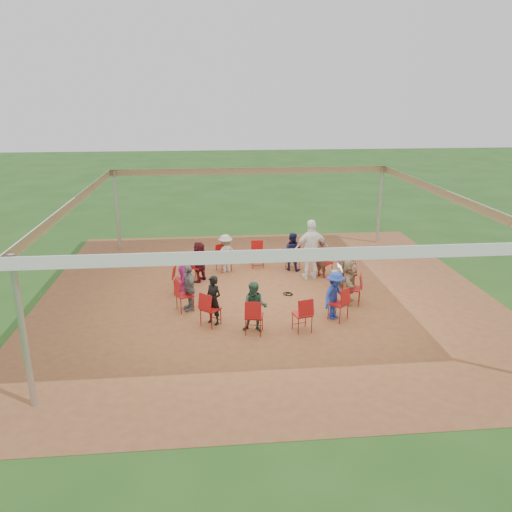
{
  "coord_description": "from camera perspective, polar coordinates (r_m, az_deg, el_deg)",
  "views": [
    {
      "loc": [
        -1.6,
        -13.47,
        5.6
      ],
      "look_at": [
        -0.28,
        0.3,
        1.11
      ],
      "focal_mm": 35.0,
      "sensor_mm": 36.0,
      "label": 1
    }
  ],
  "objects": [
    {
      "name": "person_seated_9",
      "position": [
        13.1,
        9.0,
        -4.47
      ],
      "size": [
        0.89,
        0.86,
        1.28
      ],
      "primitive_type": "imported",
      "rotation": [
        0.0,
        0.0,
        0.73
      ],
      "color": "#203997",
      "rests_on": "ground"
    },
    {
      "name": "chair_6",
      "position": [
        14.71,
        -8.53,
        -2.72
      ],
      "size": [
        0.49,
        0.47,
        0.9
      ],
      "primitive_type": null,
      "rotation": [
        0.0,
        0.0,
        -1.69
      ],
      "color": "#9E1110",
      "rests_on": "ground"
    },
    {
      "name": "standing_person",
      "position": [
        15.73,
        6.35,
        0.74
      ],
      "size": [
        1.2,
        0.73,
        1.92
      ],
      "primitive_type": "imported",
      "rotation": [
        0.0,
        0.0,
        3.28
      ],
      "color": "white",
      "rests_on": "ground"
    },
    {
      "name": "cable_coil",
      "position": [
        14.71,
        3.71,
        -4.36
      ],
      "size": [
        0.34,
        0.34,
        0.03
      ],
      "rotation": [
        0.0,
        0.0,
        -0.29
      ],
      "color": "black",
      "rests_on": "ground"
    },
    {
      "name": "person_seated_10",
      "position": [
        14.1,
        10.6,
        -2.91
      ],
      "size": [
        0.83,
        1.27,
        1.28
      ],
      "primitive_type": "imported",
      "rotation": [
        0.0,
        0.0,
        1.21
      ],
      "color": "#947958",
      "rests_on": "ground"
    },
    {
      "name": "person_seated_7",
      "position": [
        12.7,
        -4.89,
        -5.06
      ],
      "size": [
        0.55,
        0.54,
        1.28
      ],
      "primitive_type": "imported",
      "rotation": [
        0.0,
        0.0,
        -0.72
      ],
      "color": "black",
      "rests_on": "ground"
    },
    {
      "name": "chair_11",
      "position": [
        13.12,
        9.4,
        -5.4
      ],
      "size": [
        0.61,
        0.61,
        0.9
      ],
      "primitive_type": null,
      "rotation": [
        0.0,
        0.0,
        0.73
      ],
      "color": "#9E1110",
      "rests_on": "ground"
    },
    {
      "name": "chair_7",
      "position": [
        13.61,
        -8.13,
        -4.45
      ],
      "size": [
        0.56,
        0.55,
        0.9
      ],
      "primitive_type": null,
      "rotation": [
        0.0,
        0.0,
        -1.2
      ],
      "color": "#9E1110",
      "rests_on": "ground"
    },
    {
      "name": "chair_12",
      "position": [
        14.16,
        11.04,
        -3.69
      ],
      "size": [
        0.56,
        0.55,
        0.9
      ],
      "primitive_type": null,
      "rotation": [
        0.0,
        0.0,
        1.21
      ],
      "color": "#9E1110",
      "rests_on": "ground"
    },
    {
      "name": "person_seated_5",
      "position": [
        14.63,
        -8.1,
        -2.0
      ],
      "size": [
        0.42,
        0.66,
        1.28
      ],
      "primitive_type": "imported",
      "rotation": [
        0.0,
        0.0,
        -1.69
      ],
      "color": "#7F135A",
      "rests_on": "ground"
    },
    {
      "name": "dirt_patch",
      "position": [
        14.67,
        1.2,
        -4.44
      ],
      "size": [
        13.0,
        13.0,
        0.0
      ],
      "primitive_type": "plane",
      "color": "brown",
      "rests_on": "ground"
    },
    {
      "name": "laptop",
      "position": [
        15.1,
        9.38,
        -1.55
      ],
      "size": [
        0.32,
        0.38,
        0.24
      ],
      "rotation": [
        0.0,
        0.0,
        1.7
      ],
      "color": "#B7B7BC",
      "rests_on": "ground"
    },
    {
      "name": "chair_1",
      "position": [
        16.17,
        7.82,
        -0.76
      ],
      "size": [
        0.6,
        0.6,
        0.9
      ],
      "primitive_type": null,
      "rotation": [
        0.0,
        0.0,
        2.18
      ],
      "color": "#9E1110",
      "rests_on": "ground"
    },
    {
      "name": "chair_3",
      "position": [
        16.84,
        0.19,
        0.17
      ],
      "size": [
        0.42,
        0.44,
        0.9
      ],
      "primitive_type": null,
      "rotation": [
        0.0,
        0.0,
        -3.14
      ],
      "color": "#9E1110",
      "rests_on": "ground"
    },
    {
      "name": "tent",
      "position": [
        13.94,
        1.26,
        4.59
      ],
      "size": [
        10.33,
        10.33,
        3.0
      ],
      "color": "#B2B2B7",
      "rests_on": "ground"
    },
    {
      "name": "chair_9",
      "position": [
        12.23,
        -0.21,
        -6.91
      ],
      "size": [
        0.51,
        0.53,
        0.9
      ],
      "primitive_type": null,
      "rotation": [
        0.0,
        0.0,
        -0.24
      ],
      "color": "#9E1110",
      "rests_on": "ground"
    },
    {
      "name": "person_seated_2",
      "position": [
        16.56,
        4.12,
        0.52
      ],
      "size": [
        0.72,
        0.6,
        1.28
      ],
      "primitive_type": "imported",
      "rotation": [
        0.0,
        0.0,
        2.66
      ],
      "color": "#191A44",
      "rests_on": "ground"
    },
    {
      "name": "person_seated_6",
      "position": [
        13.57,
        -7.69,
        -3.6
      ],
      "size": [
        0.63,
        0.84,
        1.28
      ],
      "primitive_type": "imported",
      "rotation": [
        0.0,
        0.0,
        -1.2
      ],
      "color": "slate",
      "rests_on": "ground"
    },
    {
      "name": "chair_2",
      "position": [
        16.72,
        4.23,
        -0.0
      ],
      "size": [
        0.58,
        0.58,
        0.9
      ],
      "primitive_type": null,
      "rotation": [
        0.0,
        0.0,
        2.66
      ],
      "color": "#9E1110",
      "rests_on": "ground"
    },
    {
      "name": "chair_5",
      "position": [
        15.74,
        -6.83,
        -1.25
      ],
      "size": [
        0.6,
        0.59,
        0.9
      ],
      "primitive_type": null,
      "rotation": [
        0.0,
        0.0,
        -2.17
      ],
      "color": "#9E1110",
      "rests_on": "ground"
    },
    {
      "name": "ground",
      "position": [
        14.67,
        1.2,
        -4.46
      ],
      "size": [
        80.0,
        80.0,
        0.0
      ],
      "primitive_type": "plane",
      "color": "#204916",
      "rests_on": "ground"
    },
    {
      "name": "chair_4",
      "position": [
        16.49,
        -3.7,
        -0.25
      ],
      "size": [
        0.58,
        0.59,
        0.9
      ],
      "primitive_type": null,
      "rotation": [
        0.0,
        0.0,
        -2.65
      ],
      "color": "#9E1110",
      "rests_on": "ground"
    },
    {
      "name": "person_seated_1",
      "position": [
        16.02,
        7.56,
        -0.19
      ],
      "size": [
        0.52,
        0.56,
        1.28
      ],
      "primitive_type": "imported",
      "rotation": [
        0.0,
        0.0,
        2.18
      ],
      "color": "brown",
      "rests_on": "ground"
    },
    {
      "name": "person_seated_8",
      "position": [
        12.26,
        -0.13,
        -5.85
      ],
      "size": [
        0.69,
        0.49,
        1.28
      ],
      "primitive_type": "imported",
      "rotation": [
        0.0,
        0.0,
        -0.24
      ],
      "color": "#2D533F",
      "rests_on": "ground"
    },
    {
      "name": "chair_8",
      "position": [
        12.69,
        -5.22,
        -6.04
      ],
      "size": [
        0.61,
        0.61,
        0.9
      ],
      "primitive_type": null,
      "rotation": [
        0.0,
        0.0,
        -0.72
      ],
      "color": "#9E1110",
      "rests_on": "ground"
    },
    {
      "name": "person_seated_4",
      "position": [
        15.61,
        -6.5,
        -0.64
      ],
      "size": [
        1.04,
        1.23,
        1.28
      ],
      "primitive_type": "imported",
      "rotation": [
        0.0,
        0.0,
        -2.17
      ],
      "color": "#421017",
      "rests_on": "ground"
    },
    {
      "name": "chair_0",
      "position": [
        15.26,
        10.31,
        -2.04
      ],
      "size": [
        0.49,
        0.47,
        0.9
      ],
      "primitive_type": null,
      "rotation": [
        0.0,
        0.0,
        1.7
      ],
      "color": "#9E1110",
      "rests_on": "ground"
    },
    {
      "name": "person_seated_0",
      "position": [
        15.15,
        9.94,
        -1.38
      ],
      "size": [
        0.48,
        0.79,
        1.28
      ],
      "primitive_type": "imported",
      "rotation": [
        0.0,
        0.0,
        1.7
      ],
      "color": "#947958",
      "rests_on": "ground"
    },
    {
      "name": "chair_10",
      "position": [
        12.39,
        5.31,
        -6.65
      ],
      "size": [
        0.51,
        0.53,
        0.9
      ],
      "primitive_type": null,
      "rotation": [
        0.0,
        0.0,
        0.25
      ],
      "color": "#9E1110",
      "rests_on": "ground"
    },
    {
      "name": "person_seated_3",
      "position": [
        16.33,
        -3.5,
        0.29
      ],
      "size": [
        0.92,
        0.75,
        1.28
      ],
      "primitive_type": "imported",
      "rotation": [
        0.0,
        0.0,
        -2.65
      ],
      "color": "#9F9B8C",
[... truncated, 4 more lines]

